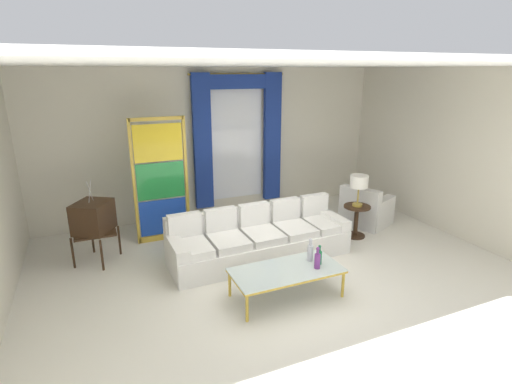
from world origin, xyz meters
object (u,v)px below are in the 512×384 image
object	(u,v)px
coffee_table	(287,271)
bottle_amber_squat	(317,260)
vintage_tv	(93,218)
couch_white_long	(258,239)
armchair_white	(365,211)
peacock_figurine	(192,234)
bottle_crystal_tall	(310,252)
table_lamp_brass	(359,183)
round_side_table	(356,218)
stained_glass_divider	(161,183)
bottle_blue_decanter	(319,256)

from	to	relation	value
coffee_table	bottle_amber_squat	xyz separation A→B (m)	(0.39, -0.13, 0.15)
bottle_amber_squat	vintage_tv	bearing A→B (deg)	139.72
couch_white_long	armchair_white	world-z (taller)	couch_white_long
peacock_figurine	coffee_table	bearing A→B (deg)	-69.97
vintage_tv	peacock_figurine	xyz separation A→B (m)	(1.53, -0.06, -0.51)
armchair_white	bottle_amber_squat	bearing A→B (deg)	-140.72
bottle_crystal_tall	table_lamp_brass	bearing A→B (deg)	35.28
round_side_table	couch_white_long	bearing A→B (deg)	-179.24
bottle_crystal_tall	table_lamp_brass	size ratio (longest dim) A/B	0.58
peacock_figurine	round_side_table	xyz separation A→B (m)	(2.87, -0.78, 0.14)
coffee_table	vintage_tv	distance (m)	3.15
couch_white_long	coffee_table	xyz separation A→B (m)	(-0.14, -1.27, 0.07)
armchair_white	table_lamp_brass	bearing A→B (deg)	-142.01
table_lamp_brass	bottle_amber_squat	bearing A→B (deg)	-140.33
couch_white_long	stained_glass_divider	distance (m)	1.97
couch_white_long	coffee_table	distance (m)	1.28
bottle_crystal_tall	vintage_tv	distance (m)	3.39
coffee_table	armchair_white	size ratio (longest dim) A/B	1.37
bottle_blue_decanter	armchair_white	xyz separation A→B (m)	(2.17, 1.76, -0.23)
bottle_blue_decanter	bottle_amber_squat	world-z (taller)	bottle_amber_squat
vintage_tv	peacock_figurine	bearing A→B (deg)	-2.13
stained_glass_divider	bottle_blue_decanter	bearing A→B (deg)	-58.17
armchair_white	round_side_table	size ratio (longest dim) A/B	1.81
vintage_tv	stained_glass_divider	xyz separation A→B (m)	(1.15, 0.43, 0.33)
bottle_crystal_tall	peacock_figurine	bearing A→B (deg)	120.57
armchair_white	round_side_table	distance (m)	0.69
bottle_blue_decanter	armchair_white	world-z (taller)	armchair_white
bottle_blue_decanter	table_lamp_brass	xyz separation A→B (m)	(1.63, 1.33, 0.51)
bottle_amber_squat	stained_glass_divider	distance (m)	3.14
bottle_crystal_tall	bottle_amber_squat	xyz separation A→B (m)	(-0.03, -0.23, -0.01)
coffee_table	armchair_white	xyz separation A→B (m)	(2.65, 1.72, -0.09)
bottle_blue_decanter	table_lamp_brass	world-z (taller)	table_lamp_brass
bottle_blue_decanter	bottle_crystal_tall	distance (m)	0.15
bottle_amber_squat	bottle_blue_decanter	bearing A→B (deg)	46.39
couch_white_long	table_lamp_brass	world-z (taller)	table_lamp_brass
stained_glass_divider	peacock_figurine	xyz separation A→B (m)	(0.38, -0.49, -0.84)
vintage_tv	armchair_white	world-z (taller)	vintage_tv
bottle_blue_decanter	bottle_amber_squat	size ratio (longest dim) A/B	0.92
bottle_amber_squat	stained_glass_divider	size ratio (longest dim) A/B	0.14
armchair_white	round_side_table	xyz separation A→B (m)	(-0.54, -0.42, 0.07)
vintage_tv	round_side_table	world-z (taller)	vintage_tv
armchair_white	stained_glass_divider	world-z (taller)	stained_glass_divider
bottle_crystal_tall	armchair_white	bearing A→B (deg)	35.95
coffee_table	round_side_table	world-z (taller)	round_side_table
coffee_table	bottle_blue_decanter	xyz separation A→B (m)	(0.48, -0.04, 0.14)
bottle_amber_squat	table_lamp_brass	size ratio (longest dim) A/B	0.54
bottle_crystal_tall	table_lamp_brass	world-z (taller)	table_lamp_brass
coffee_table	vintage_tv	world-z (taller)	vintage_tv
couch_white_long	coffee_table	bearing A→B (deg)	-96.43
stained_glass_divider	round_side_table	distance (m)	3.56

